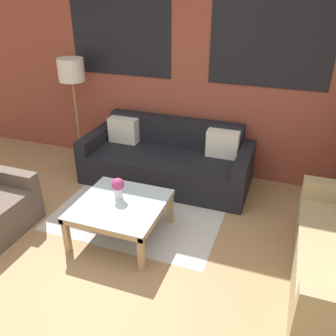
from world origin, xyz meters
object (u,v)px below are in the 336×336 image
coffee_table (121,208)px  flower_vase (118,187)px  couch_dark (167,162)px  floor_lamp (72,75)px

coffee_table → flower_vase: (-0.05, 0.08, 0.19)m
couch_dark → flower_vase: 1.22m
floor_lamp → couch_dark: bearing=-5.2°
coffee_table → floor_lamp: floor_lamp is taller
floor_lamp → flower_vase: size_ratio=6.46×
coffee_table → flower_vase: size_ratio=3.75×
coffee_table → floor_lamp: 2.16m
floor_lamp → flower_vase: bearing=-45.3°
couch_dark → coffee_table: size_ratio=2.49×
couch_dark → floor_lamp: 1.72m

